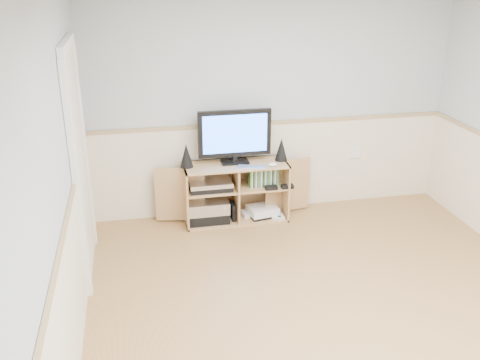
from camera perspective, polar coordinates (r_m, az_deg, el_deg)
name	(u,v)px	position (r m, az deg, el deg)	size (l,w,h in m)	color
room	(340,176)	(3.92, 10.60, 0.42)	(4.04, 4.54, 2.54)	tan
media_cabinet	(235,190)	(5.88, -0.56, -1.03)	(1.74, 0.42, 0.65)	tan
monitor	(235,135)	(5.65, -0.57, 4.85)	(0.78, 0.18, 0.58)	black
speaker_left	(186,156)	(5.62, -5.74, 2.61)	(0.14, 0.14, 0.25)	black
speaker_right	(281,149)	(5.80, 4.42, 3.28)	(0.14, 0.14, 0.25)	black
keyboard	(252,167)	(5.61, 1.29, 1.39)	(0.29, 0.12, 0.01)	silver
mouse	(273,165)	(5.66, 3.51, 1.66)	(0.10, 0.06, 0.04)	white
av_components	(209,203)	(5.83, -3.37, -2.48)	(0.53, 0.34, 0.47)	black
game_consoles	(261,211)	(5.98, 2.28, -3.35)	(0.46, 0.31, 0.11)	white
game_cases	(263,177)	(5.81, 2.47, 0.32)	(0.32, 0.14, 0.19)	#3F8C3F
wall_outlet	(355,153)	(6.35, 12.16, 2.84)	(0.12, 0.03, 0.12)	white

